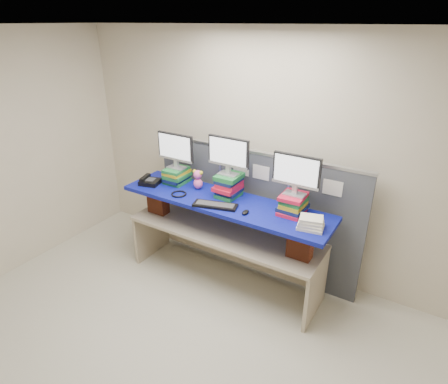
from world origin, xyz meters
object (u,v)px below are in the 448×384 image
Objects in this scene: desk at (224,241)px; keyboard at (215,205)px; monitor_center at (228,154)px; blue_board at (224,202)px; monitor_left at (175,149)px; monitor_right at (296,173)px; desk_phone at (150,181)px.

desk is 0.55m from keyboard.
monitor_center is at bearing 99.04° from desk.
keyboard reaches higher than blue_board.
keyboard is at bearing -21.64° from monitor_left.
keyboard is at bearing -158.94° from monitor_right.
monitor_right is 1.79m from desk_phone.
monitor_right is (0.76, -0.00, -0.05)m from monitor_center.
monitor_left reaches higher than desk.
blue_board is 0.53m from monitor_center.
monitor_center is 0.77m from monitor_right.
desk_phone is at bearing -175.11° from blue_board.
monitor_left is 0.88m from keyboard.
keyboard is at bearing -19.56° from desk_phone.
blue_board is at bearing -80.96° from monitor_center.
monitor_center is (0.71, -0.00, 0.07)m from monitor_left.
monitor_center is at bearing 99.04° from blue_board.
desk is 1.01m from monitor_center.
keyboard reaches higher than desk.
monitor_center reaches higher than monitor_left.
desk_phone is (-0.26, -0.20, -0.39)m from monitor_left.
desk is 8.62× the size of desk_phone.
monitor_left is 0.98× the size of keyboard.
monitor_right is at bearing -7.91° from desk_phone.
monitor_right is (0.75, 0.11, 0.46)m from blue_board.
monitor_right reaches higher than desk_phone.
blue_board reaches higher than desk.
monitor_center is (-0.02, 0.12, 1.00)m from desk.
desk_phone is at bearing -175.11° from desk.
blue_board is 4.99× the size of monitor_right.
desk is at bearing 72.72° from keyboard.
keyboard is at bearing -87.07° from monitor_center.
keyboard is 1.88× the size of desk_phone.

